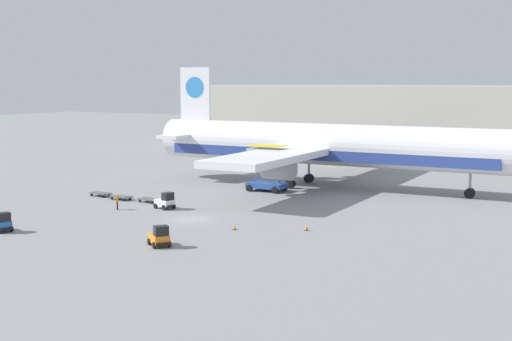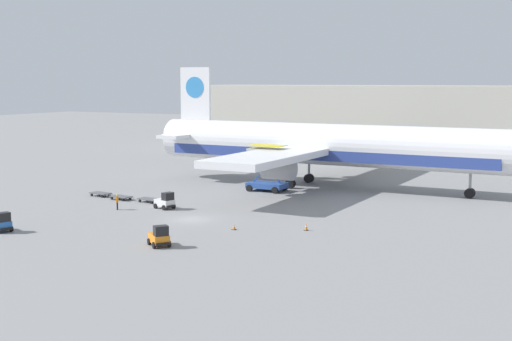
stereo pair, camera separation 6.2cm
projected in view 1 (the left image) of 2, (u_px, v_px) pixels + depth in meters
name	position (u px, v px, depth m)	size (l,w,h in m)	color
ground_plane	(190.00, 219.00, 77.40)	(400.00, 400.00, 0.00)	gray
terminal_building	(414.00, 122.00, 138.08)	(90.00, 18.20, 14.00)	#BCB7A8
airplane_main	(322.00, 146.00, 100.18)	(58.05, 48.04, 17.00)	white
scissor_lift_loader	(267.00, 174.00, 97.03)	(5.22, 3.39, 6.28)	#284C99
baggage_tug_foreground	(2.00, 223.00, 71.09)	(2.76, 2.29, 2.00)	#2D66B7
baggage_tug_mid	(160.00, 237.00, 64.77)	(2.80, 2.65, 2.00)	orange
baggage_tug_far	(165.00, 201.00, 83.72)	(2.74, 2.22, 2.00)	silver
baggage_dolly_lead	(101.00, 193.00, 92.80)	(3.77, 1.86, 0.48)	#56565B
baggage_dolly_second	(121.00, 197.00, 90.13)	(3.77, 1.86, 0.48)	#56565B
baggage_dolly_third	(149.00, 199.00, 88.24)	(3.77, 1.86, 0.48)	#56565B
ground_crew_near	(117.00, 201.00, 83.10)	(0.36, 0.52, 1.81)	black
traffic_cone_near	(234.00, 227.00, 72.06)	(0.40, 0.40, 0.57)	black
traffic_cone_far	(306.00, 227.00, 71.74)	(0.40, 0.40, 0.75)	black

